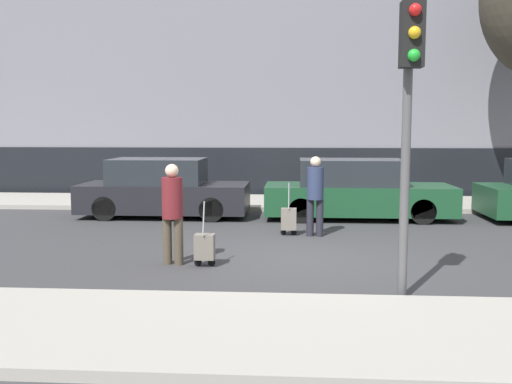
% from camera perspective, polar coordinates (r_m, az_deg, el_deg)
% --- Properties ---
extents(ground_plane, '(80.00, 80.00, 0.00)m').
position_cam_1_polar(ground_plane, '(9.94, 4.53, -6.65)').
color(ground_plane, '#38383A').
extents(sidewalk_near, '(28.00, 2.50, 0.12)m').
position_cam_1_polar(sidewalk_near, '(6.32, 4.89, -13.79)').
color(sidewalk_near, '#A39E93').
rests_on(sidewalk_near, ground_plane).
extents(sidewalk_far, '(28.00, 3.00, 0.12)m').
position_cam_1_polar(sidewalk_far, '(16.83, 4.28, -1.07)').
color(sidewalk_far, '#A39E93').
rests_on(sidewalk_far, ground_plane).
extents(parked_car_0, '(4.22, 1.74, 1.48)m').
position_cam_1_polar(parked_car_0, '(14.68, -9.30, 0.22)').
color(parked_car_0, black).
rests_on(parked_car_0, ground_plane).
extents(parked_car_1, '(4.60, 1.71, 1.48)m').
position_cam_1_polar(parked_car_1, '(14.36, 9.97, 0.07)').
color(parked_car_1, '#194728').
rests_on(parked_car_1, ground_plane).
extents(pedestrian_left, '(0.35, 0.34, 1.66)m').
position_cam_1_polar(pedestrian_left, '(9.42, -8.36, -1.59)').
color(pedestrian_left, '#4C4233').
rests_on(pedestrian_left, ground_plane).
extents(trolley_left, '(0.34, 0.29, 1.07)m').
position_cam_1_polar(trolley_left, '(9.34, -5.16, -5.48)').
color(trolley_left, slate).
rests_on(trolley_left, ground_plane).
extents(pedestrian_right, '(0.35, 0.34, 1.66)m').
position_cam_1_polar(pedestrian_right, '(11.85, 5.95, 0.08)').
color(pedestrian_right, '#23232D').
rests_on(pedestrian_right, ground_plane).
extents(trolley_right, '(0.34, 0.29, 1.11)m').
position_cam_1_polar(trolley_right, '(11.99, 3.29, -2.72)').
color(trolley_right, slate).
rests_on(trolley_right, ground_plane).
extents(traffic_light, '(0.28, 0.47, 3.78)m').
position_cam_1_polar(traffic_light, '(7.48, 15.07, 9.67)').
color(traffic_light, '#515154').
rests_on(traffic_light, ground_plane).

